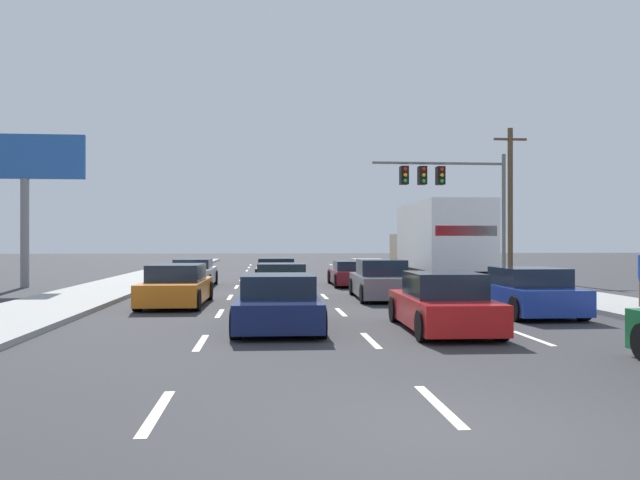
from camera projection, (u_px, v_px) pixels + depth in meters
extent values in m
plane|color=#333335|center=(308.00, 281.00, 31.30)|extent=(140.00, 140.00, 0.00)
cube|color=#9E9E99|center=(511.00, 286.00, 27.06)|extent=(3.17, 80.00, 0.14)
cube|color=#9E9E99|center=(110.00, 288.00, 25.58)|extent=(3.17, 80.00, 0.14)
cube|color=silver|center=(157.00, 412.00, 7.32)|extent=(0.14, 2.00, 0.01)
cube|color=silver|center=(201.00, 343.00, 12.30)|extent=(0.14, 2.00, 0.01)
cube|color=silver|center=(220.00, 313.00, 17.28)|extent=(0.14, 2.00, 0.01)
cube|color=silver|center=(230.00, 297.00, 22.26)|extent=(0.14, 2.00, 0.01)
cube|color=silver|center=(237.00, 287.00, 27.25)|extent=(0.14, 2.00, 0.01)
cube|color=silver|center=(241.00, 280.00, 32.23)|extent=(0.14, 2.00, 0.01)
cube|color=silver|center=(244.00, 275.00, 37.21)|extent=(0.14, 2.00, 0.01)
cube|color=silver|center=(247.00, 271.00, 42.19)|extent=(0.14, 2.00, 0.01)
cube|color=silver|center=(249.00, 267.00, 47.17)|extent=(0.14, 2.00, 0.01)
cube|color=silver|center=(251.00, 265.00, 52.15)|extent=(0.14, 2.00, 0.01)
cube|color=silver|center=(439.00, 405.00, 7.62)|extent=(0.14, 2.00, 0.01)
cube|color=silver|center=(371.00, 340.00, 12.60)|extent=(0.14, 2.00, 0.01)
cube|color=silver|center=(341.00, 312.00, 17.58)|extent=(0.14, 2.00, 0.01)
cube|color=silver|center=(324.00, 296.00, 22.56)|extent=(0.14, 2.00, 0.01)
cube|color=silver|center=(314.00, 286.00, 27.54)|extent=(0.14, 2.00, 0.01)
cube|color=silver|center=(306.00, 279.00, 32.52)|extent=(0.14, 2.00, 0.01)
cube|color=silver|center=(301.00, 274.00, 37.50)|extent=(0.14, 2.00, 0.01)
cube|color=silver|center=(297.00, 270.00, 42.48)|extent=(0.14, 2.00, 0.01)
cube|color=silver|center=(294.00, 267.00, 47.47)|extent=(0.14, 2.00, 0.01)
cube|color=silver|center=(291.00, 265.00, 52.45)|extent=(0.14, 2.00, 0.01)
cube|color=silver|center=(532.00, 338.00, 12.89)|extent=(0.14, 2.00, 0.01)
cube|color=silver|center=(458.00, 311.00, 17.88)|extent=(0.14, 2.00, 0.01)
cube|color=silver|center=(416.00, 296.00, 22.86)|extent=(0.14, 2.00, 0.01)
cube|color=silver|center=(389.00, 286.00, 27.84)|extent=(0.14, 2.00, 0.01)
cube|color=silver|center=(371.00, 279.00, 32.82)|extent=(0.14, 2.00, 0.01)
cube|color=silver|center=(357.00, 274.00, 37.80)|extent=(0.14, 2.00, 0.01)
cube|color=silver|center=(346.00, 270.00, 42.78)|extent=(0.14, 2.00, 0.01)
cube|color=silver|center=(338.00, 267.00, 47.76)|extent=(0.14, 2.00, 0.01)
cube|color=silver|center=(331.00, 265.00, 52.74)|extent=(0.14, 2.00, 0.01)
cube|color=#B7BABF|center=(194.00, 276.00, 27.39)|extent=(1.72, 4.35, 0.68)
cube|color=#192333|center=(193.00, 264.00, 27.25)|extent=(1.51, 2.12, 0.40)
cylinder|color=black|center=(181.00, 277.00, 28.93)|extent=(0.22, 0.64, 0.64)
cylinder|color=black|center=(215.00, 277.00, 29.07)|extent=(0.22, 0.64, 0.64)
cylinder|color=black|center=(170.00, 282.00, 25.70)|extent=(0.22, 0.64, 0.64)
cylinder|color=black|center=(208.00, 282.00, 25.84)|extent=(0.22, 0.64, 0.64)
cube|color=orange|center=(176.00, 291.00, 19.48)|extent=(1.87, 4.46, 0.64)
cube|color=#192333|center=(177.00, 272.00, 19.55)|extent=(1.61, 2.32, 0.51)
cylinder|color=black|center=(160.00, 291.00, 21.09)|extent=(0.23, 0.64, 0.64)
cylinder|color=black|center=(209.00, 291.00, 21.20)|extent=(0.23, 0.64, 0.64)
cylinder|color=black|center=(138.00, 300.00, 17.76)|extent=(0.23, 0.64, 0.64)
cylinder|color=black|center=(196.00, 300.00, 17.88)|extent=(0.23, 0.64, 0.64)
cube|color=black|center=(276.00, 274.00, 28.94)|extent=(1.88, 4.58, 0.68)
cube|color=#192333|center=(276.00, 262.00, 28.84)|extent=(1.64, 1.99, 0.41)
cylinder|color=black|center=(258.00, 275.00, 30.60)|extent=(0.23, 0.64, 0.64)
cylinder|color=black|center=(293.00, 275.00, 30.73)|extent=(0.23, 0.64, 0.64)
cylinder|color=black|center=(257.00, 280.00, 27.15)|extent=(0.23, 0.64, 0.64)
cylinder|color=black|center=(296.00, 280.00, 27.28)|extent=(0.23, 0.64, 0.64)
cube|color=yellow|center=(282.00, 287.00, 21.43)|extent=(1.97, 4.20, 0.56)
cube|color=#192333|center=(282.00, 271.00, 21.48)|extent=(1.68, 1.89, 0.55)
cylinder|color=black|center=(259.00, 287.00, 22.90)|extent=(0.24, 0.65, 0.64)
cylinder|color=black|center=(305.00, 287.00, 22.99)|extent=(0.24, 0.65, 0.64)
cylinder|color=black|center=(255.00, 294.00, 19.86)|extent=(0.24, 0.65, 0.64)
cylinder|color=black|center=(308.00, 294.00, 19.96)|extent=(0.24, 0.65, 0.64)
cube|color=#141E4C|center=(279.00, 309.00, 14.47)|extent=(1.97, 4.49, 0.61)
cube|color=#192333|center=(279.00, 285.00, 14.38)|extent=(1.70, 1.92, 0.50)
cylinder|color=black|center=(244.00, 307.00, 16.08)|extent=(0.23, 0.64, 0.64)
cylinder|color=black|center=(312.00, 306.00, 16.20)|extent=(0.23, 0.64, 0.64)
cylinder|color=black|center=(236.00, 324.00, 12.73)|extent=(0.23, 0.64, 0.64)
cylinder|color=black|center=(321.00, 323.00, 12.85)|extent=(0.23, 0.64, 0.64)
cube|color=maroon|center=(352.00, 276.00, 28.10)|extent=(1.87, 4.13, 0.57)
cube|color=#192333|center=(353.00, 266.00, 27.80)|extent=(1.63, 1.82, 0.41)
cylinder|color=black|center=(330.00, 277.00, 29.54)|extent=(0.23, 0.64, 0.64)
cylinder|color=black|center=(366.00, 276.00, 29.67)|extent=(0.23, 0.64, 0.64)
cylinder|color=black|center=(337.00, 281.00, 26.53)|extent=(0.23, 0.64, 0.64)
cylinder|color=black|center=(377.00, 281.00, 26.66)|extent=(0.23, 0.64, 0.64)
cube|color=slate|center=(381.00, 285.00, 21.63)|extent=(1.88, 4.39, 0.69)
cube|color=#192333|center=(381.00, 267.00, 21.63)|extent=(1.60, 1.91, 0.54)
cylinder|color=black|center=(353.00, 286.00, 23.20)|extent=(0.24, 0.65, 0.64)
cylinder|color=black|center=(396.00, 286.00, 23.30)|extent=(0.24, 0.65, 0.64)
cylinder|color=black|center=(364.00, 294.00, 19.97)|extent=(0.24, 0.65, 0.64)
cylinder|color=black|center=(414.00, 294.00, 20.06)|extent=(0.24, 0.65, 0.64)
cube|color=red|center=(442.00, 310.00, 13.99)|extent=(1.81, 4.22, 0.63)
cube|color=#192333|center=(444.00, 285.00, 13.87)|extent=(1.55, 1.92, 0.55)
cylinder|color=black|center=(395.00, 309.00, 15.48)|extent=(0.24, 0.65, 0.64)
cylinder|color=black|center=(458.00, 309.00, 15.57)|extent=(0.24, 0.65, 0.64)
cylinder|color=black|center=(423.00, 326.00, 12.41)|extent=(0.24, 0.65, 0.64)
cylinder|color=black|center=(501.00, 325.00, 12.50)|extent=(0.24, 0.65, 0.64)
cube|color=white|center=(442.00, 235.00, 24.81)|extent=(2.56, 6.29, 2.60)
cube|color=red|center=(466.00, 231.00, 21.71)|extent=(2.21, 0.08, 0.36)
cube|color=tan|center=(419.00, 256.00, 28.98)|extent=(2.39, 2.15, 2.04)
cylinder|color=black|center=(394.00, 274.00, 28.89)|extent=(0.32, 0.96, 0.96)
cylinder|color=black|center=(443.00, 274.00, 29.06)|extent=(0.32, 0.96, 0.96)
cylinder|color=black|center=(421.00, 282.00, 23.48)|extent=(0.32, 0.96, 0.96)
cylinder|color=black|center=(482.00, 281.00, 23.64)|extent=(0.32, 0.96, 0.96)
cube|color=#1E389E|center=(524.00, 297.00, 17.20)|extent=(1.87, 4.28, 0.66)
cube|color=#192333|center=(529.00, 277.00, 16.89)|extent=(1.63, 1.94, 0.49)
cylinder|color=black|center=(475.00, 297.00, 18.71)|extent=(0.22, 0.64, 0.64)
cylinder|color=black|center=(531.00, 297.00, 18.85)|extent=(0.22, 0.64, 0.64)
cylinder|color=black|center=(517.00, 309.00, 15.55)|extent=(0.22, 0.64, 0.64)
cylinder|color=black|center=(583.00, 308.00, 15.69)|extent=(0.22, 0.64, 0.64)
cylinder|color=#595B56|center=(504.00, 217.00, 32.69)|extent=(0.20, 0.20, 6.60)
cylinder|color=#595B56|center=(439.00, 163.00, 32.39)|extent=(7.00, 0.14, 0.14)
cube|color=black|center=(440.00, 176.00, 32.40)|extent=(0.40, 0.56, 0.95)
sphere|color=red|center=(442.00, 169.00, 32.09)|extent=(0.20, 0.20, 0.20)
sphere|color=orange|center=(442.00, 175.00, 32.09)|extent=(0.20, 0.20, 0.20)
sphere|color=green|center=(442.00, 181.00, 32.09)|extent=(0.20, 0.20, 0.20)
cube|color=black|center=(422.00, 176.00, 32.32)|extent=(0.40, 0.56, 0.95)
sphere|color=red|center=(424.00, 169.00, 32.01)|extent=(0.20, 0.20, 0.20)
sphere|color=orange|center=(424.00, 175.00, 32.01)|extent=(0.20, 0.20, 0.20)
sphere|color=green|center=(424.00, 181.00, 32.01)|extent=(0.20, 0.20, 0.20)
cube|color=black|center=(404.00, 175.00, 32.23)|extent=(0.40, 0.56, 0.95)
sphere|color=red|center=(405.00, 169.00, 31.92)|extent=(0.20, 0.20, 0.20)
sphere|color=orange|center=(405.00, 175.00, 31.92)|extent=(0.20, 0.20, 0.20)
sphere|color=green|center=(405.00, 181.00, 31.92)|extent=(0.20, 0.20, 0.20)
cylinder|color=brown|center=(510.00, 203.00, 33.36)|extent=(0.28, 0.28, 8.09)
cube|color=brown|center=(510.00, 139.00, 33.36)|extent=(1.80, 0.12, 0.12)
cylinder|color=slate|center=(25.00, 233.00, 26.91)|extent=(0.36, 0.36, 4.72)
cube|color=#2659A5|center=(25.00, 156.00, 26.91)|extent=(5.08, 0.20, 1.93)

